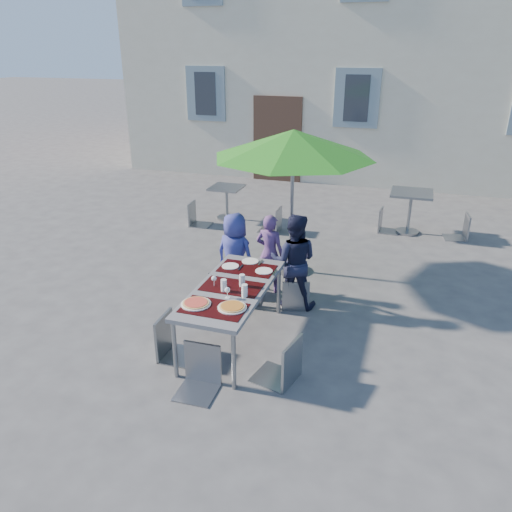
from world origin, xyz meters
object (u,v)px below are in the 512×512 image
(pizza_near_left, at_px, (196,303))
(bg_chair_l_0, at_px, (196,200))
(chair_5, at_px, (198,344))
(bg_chair_r_0, at_px, (274,206))
(bg_chair_l_1, at_px, (387,207))
(dining_table, at_px, (232,291))
(child_2, at_px, (294,261))
(cafe_table_1, at_px, (411,204))
(chair_3, at_px, (171,312))
(pizza_near_right, at_px, (232,307))
(chair_0, at_px, (223,269))
(chair_1, at_px, (248,271))
(child_1, at_px, (270,253))
(patio_umbrella, at_px, (293,145))
(cafe_table_0, at_px, (227,198))
(child_0, at_px, (235,255))
(chair_2, at_px, (296,276))
(bg_chair_r_1, at_px, (464,212))
(chair_4, at_px, (284,335))

(pizza_near_left, xyz_separation_m, bg_chair_l_0, (-2.02, 4.40, -0.25))
(pizza_near_left, relative_size, chair_5, 0.36)
(bg_chair_r_0, relative_size, bg_chair_l_1, 1.05)
(dining_table, height_order, child_2, child_2)
(dining_table, relative_size, child_2, 1.37)
(cafe_table_1, bearing_deg, chair_3, -115.02)
(pizza_near_right, height_order, chair_3, chair_3)
(chair_0, relative_size, chair_1, 1.01)
(child_1, bearing_deg, chair_5, 96.59)
(patio_umbrella, bearing_deg, bg_chair_l_0, 146.30)
(cafe_table_0, bearing_deg, chair_0, -69.49)
(pizza_near_left, xyz_separation_m, child_0, (-0.20, 1.77, -0.15))
(dining_table, bearing_deg, chair_2, 64.02)
(pizza_near_left, bearing_deg, dining_table, 67.90)
(chair_5, bearing_deg, child_0, 100.50)
(dining_table, distance_m, child_2, 1.23)
(patio_umbrella, distance_m, cafe_table_0, 3.30)
(cafe_table_0, bearing_deg, chair_1, -64.16)
(chair_2, distance_m, bg_chair_r_0, 3.13)
(child_2, bearing_deg, bg_chair_l_1, -114.14)
(chair_3, distance_m, bg_chair_r_0, 4.49)
(chair_5, bearing_deg, bg_chair_r_0, 97.14)
(dining_table, distance_m, cafe_table_0, 4.79)
(pizza_near_left, distance_m, cafe_table_1, 5.65)
(child_0, relative_size, child_1, 1.04)
(chair_1, xyz_separation_m, bg_chair_r_1, (2.98, 3.66, 0.04))
(cafe_table_0, bearing_deg, bg_chair_r_1, 3.23)
(chair_4, relative_size, patio_umbrella, 0.40)
(chair_0, bearing_deg, child_0, 75.16)
(chair_5, bearing_deg, chair_4, 25.51)
(chair_1, relative_size, cafe_table_1, 1.02)
(bg_chair_l_0, bearing_deg, patio_umbrella, -33.70)
(chair_5, bearing_deg, pizza_near_left, 115.87)
(pizza_near_left, bearing_deg, bg_chair_r_0, 95.23)
(dining_table, xyz_separation_m, chair_3, (-0.56, -0.51, -0.12))
(cafe_table_0, bearing_deg, bg_chair_l_1, 4.10)
(child_1, relative_size, chair_3, 1.20)
(child_0, bearing_deg, pizza_near_right, 121.44)
(dining_table, relative_size, chair_4, 1.87)
(child_0, bearing_deg, cafe_table_1, -111.48)
(chair_0, distance_m, bg_chair_r_1, 5.01)
(pizza_near_right, relative_size, chair_1, 0.38)
(chair_1, height_order, bg_chair_r_0, bg_chair_r_0)
(child_2, bearing_deg, chair_5, 68.28)
(bg_chair_l_1, relative_size, bg_chair_r_1, 0.95)
(patio_umbrella, bearing_deg, chair_1, -102.86)
(bg_chair_r_0, bearing_deg, cafe_table_1, 16.19)
(child_2, distance_m, chair_2, 0.21)
(child_0, xyz_separation_m, chair_1, (0.27, -0.20, -0.13))
(pizza_near_right, height_order, patio_umbrella, patio_umbrella)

